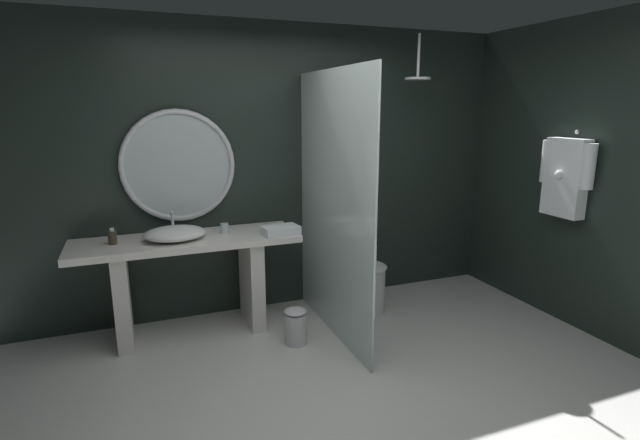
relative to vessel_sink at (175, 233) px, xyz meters
The scene contains 14 objects.
ground_plane 1.97m from the vessel_sink, 58.99° to the right, with size 5.76×5.76×0.00m, color silver.
back_wall_panel 1.07m from the vessel_sink, 23.28° to the left, with size 4.80×0.10×2.60m, color #1E2823.
side_wall_right 3.37m from the vessel_sink, 12.96° to the right, with size 0.10×2.47×2.60m, color #1E2823.
vanity_counter 0.35m from the vessel_sink, 17.35° to the left, with size 1.81×0.58×0.83m.
vessel_sink is the anchor object (origin of this frame).
tumbler_cup 0.42m from the vessel_sink, ahead, with size 0.07×0.07×0.08m, color silver.
soap_dispenser 0.47m from the vessel_sink, behind, with size 0.07×0.07×0.13m.
round_wall_mirror 0.59m from the vessel_sink, 73.21° to the left, with size 0.95×0.05×0.95m.
shower_glass_panel 1.29m from the vessel_sink, 18.15° to the right, with size 0.02×1.47×2.16m, color silver.
rain_shower_head 2.52m from the vessel_sink, ahead, with size 0.23×0.23×0.39m.
hanging_bathrobe 3.28m from the vessel_sink, 16.28° to the right, with size 0.20×0.52×0.73m.
toilet 1.77m from the vessel_sink, ahead, with size 0.42×0.56×0.57m.
waste_bin 1.22m from the vessel_sink, 30.50° to the right, with size 0.18×0.18×0.30m.
folded_hand_towel 0.85m from the vessel_sink, 11.07° to the right, with size 0.30×0.19×0.07m, color white.
Camera 1 is at (-1.18, -2.39, 1.87)m, focal length 27.02 mm.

